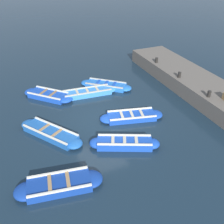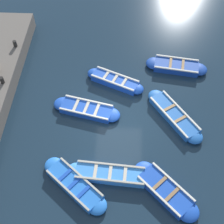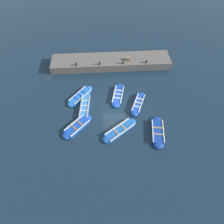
{
  "view_description": "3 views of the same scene",
  "coord_description": "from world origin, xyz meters",
  "views": [
    {
      "loc": [
        -3.86,
        -10.78,
        7.77
      ],
      "look_at": [
        0.62,
        -0.22,
        0.54
      ],
      "focal_mm": 42.0,
      "sensor_mm": 36.0,
      "label": 1
    },
    {
      "loc": [
        -0.02,
        8.91,
        12.22
      ],
      "look_at": [
        0.38,
        -0.04,
        0.55
      ],
      "focal_mm": 50.0,
      "sensor_mm": 36.0,
      "label": 2
    },
    {
      "loc": [
        -10.63,
        0.92,
        13.88
      ],
      "look_at": [
        -0.78,
        0.33,
        0.5
      ],
      "focal_mm": 28.0,
      "sensor_mm": 36.0,
      "label": 3
    }
  ],
  "objects": [
    {
      "name": "boat_alongside",
      "position": [
        1.77,
        3.52,
        0.15
      ],
      "size": [
        3.14,
        2.82,
        0.35
      ],
      "color": "blue",
      "rests_on": "ground"
    },
    {
      "name": "boat_outer_right",
      "position": [
        -1.97,
        3.6,
        0.16
      ],
      "size": [
        2.95,
        2.96,
        0.38
      ],
      "color": "#1947B7",
      "rests_on": "ground"
    },
    {
      "name": "boat_stern_in",
      "position": [
        0.32,
        2.99,
        0.16
      ],
      "size": [
        3.77,
        1.03,
        0.38
      ],
      "color": "#3884E0",
      "rests_on": "ground"
    },
    {
      "name": "bollard_mid_north",
      "position": [
        5.83,
        -1.35,
        1.08
      ],
      "size": [
        0.2,
        0.2,
        0.35
      ],
      "primitive_type": "cylinder",
      "color": "black",
      "rests_on": "quay_wall"
    },
    {
      "name": "boat_centre",
      "position": [
        -3.0,
        -3.66,
        0.17
      ],
      "size": [
        3.45,
        1.42,
        0.4
      ],
      "color": "navy",
      "rests_on": "ground"
    },
    {
      "name": "ground_plane",
      "position": [
        0.0,
        0.0,
        0.0
      ],
      "size": [
        120.0,
        120.0,
        0.0
      ],
      "primitive_type": "plane",
      "color": "#162838"
    },
    {
      "name": "bollard_south",
      "position": [
        5.83,
        4.06,
        1.08
      ],
      "size": [
        0.2,
        0.2,
        0.35
      ],
      "primitive_type": "cylinder",
      "color": "black",
      "rests_on": "quay_wall"
    },
    {
      "name": "boat_tucked",
      "position": [
        1.65,
        -0.46,
        0.15
      ],
      "size": [
        3.5,
        1.62,
        0.36
      ],
      "color": "#1947B7",
      "rests_on": "ground"
    },
    {
      "name": "bollard_mid_south",
      "position": [
        5.83,
        1.35,
        1.08
      ],
      "size": [
        0.2,
        0.2,
        0.35
      ],
      "primitive_type": "cylinder",
      "color": "black",
      "rests_on": "quay_wall"
    },
    {
      "name": "quay_wall",
      "position": [
        6.83,
        0.0,
        0.45
      ],
      "size": [
        2.7,
        14.16,
        0.91
      ],
      "color": "#605951",
      "rests_on": "ground"
    },
    {
      "name": "boat_mid_row",
      "position": [
        -2.63,
        -0.27,
        0.16
      ],
      "size": [
        2.77,
        3.51,
        0.38
      ],
      "color": "#1E59AD",
      "rests_on": "ground"
    },
    {
      "name": "boat_broadside",
      "position": [
        0.32,
        -2.39,
        0.19
      ],
      "size": [
        3.23,
        1.95,
        0.43
      ],
      "color": "#1947B7",
      "rests_on": "ground"
    }
  ]
}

